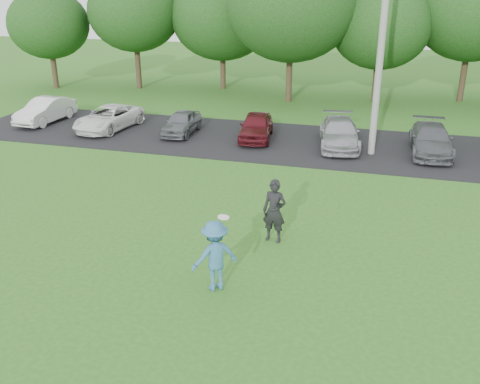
# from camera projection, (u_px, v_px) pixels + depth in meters

# --- Properties ---
(ground) EXTENTS (100.00, 100.00, 0.00)m
(ground) POSITION_uv_depth(u_px,v_px,m) (200.00, 297.00, 12.55)
(ground) COLOR #2E631C
(ground) RESTS_ON ground
(parking_lot) EXTENTS (32.00, 6.50, 0.03)m
(parking_lot) POSITION_uv_depth(u_px,v_px,m) (296.00, 143.00, 24.17)
(parking_lot) COLOR black
(parking_lot) RESTS_ON ground
(utility_pole) EXTENTS (0.28, 0.28, 9.75)m
(utility_pole) POSITION_uv_depth(u_px,v_px,m) (382.00, 35.00, 20.86)
(utility_pole) COLOR gray
(utility_pole) RESTS_ON ground
(frisbee_player) EXTENTS (1.30, 1.23, 1.96)m
(frisbee_player) POSITION_uv_depth(u_px,v_px,m) (215.00, 256.00, 12.58)
(frisbee_player) COLOR teal
(frisbee_player) RESTS_ON ground
(camera_bystander) EXTENTS (0.71, 0.51, 1.83)m
(camera_bystander) POSITION_uv_depth(u_px,v_px,m) (274.00, 211.00, 14.91)
(camera_bystander) COLOR black
(camera_bystander) RESTS_ON ground
(parked_cars) EXTENTS (27.45, 4.63, 1.24)m
(parked_cars) POSITION_uv_depth(u_px,v_px,m) (303.00, 130.00, 23.92)
(parked_cars) COLOR silver
(parked_cars) RESTS_ON parking_lot
(tree_row) EXTENTS (42.39, 9.85, 8.64)m
(tree_row) POSITION_uv_depth(u_px,v_px,m) (355.00, 16.00, 30.69)
(tree_row) COLOR #38281C
(tree_row) RESTS_ON ground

